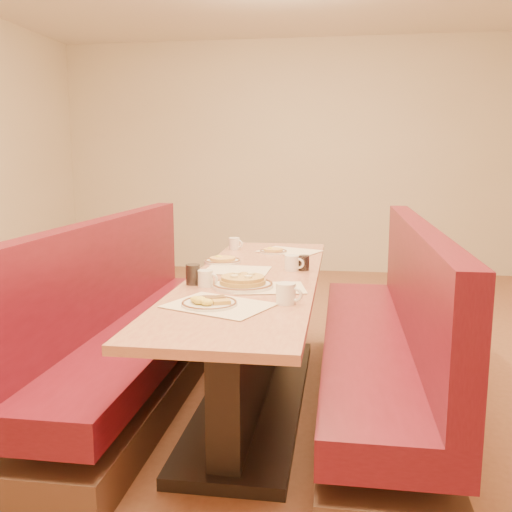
# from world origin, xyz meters

# --- Properties ---
(ground) EXTENTS (8.00, 8.00, 0.00)m
(ground) POSITION_xyz_m (0.00, 0.00, 0.00)
(ground) COLOR #9E6647
(ground) RESTS_ON ground
(room_envelope) EXTENTS (6.04, 8.04, 2.82)m
(room_envelope) POSITION_xyz_m (0.00, 0.00, 1.93)
(room_envelope) COLOR beige
(room_envelope) RESTS_ON ground
(diner_table) EXTENTS (0.70, 2.50, 0.75)m
(diner_table) POSITION_xyz_m (0.00, 0.00, 0.37)
(diner_table) COLOR black
(diner_table) RESTS_ON ground
(booth_left) EXTENTS (0.55, 2.50, 1.05)m
(booth_left) POSITION_xyz_m (-0.73, 0.00, 0.36)
(booth_left) COLOR #4C3326
(booth_left) RESTS_ON ground
(booth_right) EXTENTS (0.55, 2.50, 1.05)m
(booth_right) POSITION_xyz_m (0.73, 0.00, 0.36)
(booth_right) COLOR #4C3326
(booth_right) RESTS_ON ground
(placemat_near_left) EXTENTS (0.53, 0.47, 0.00)m
(placemat_near_left) POSITION_xyz_m (-0.06, -0.66, 0.75)
(placemat_near_left) COLOR #FFF5C7
(placemat_near_left) RESTS_ON diner_table
(placemat_near_right) EXTENTS (0.40, 0.33, 0.00)m
(placemat_near_right) POSITION_xyz_m (0.12, -0.29, 0.75)
(placemat_near_right) COLOR #FFF5C7
(placemat_near_right) RESTS_ON diner_table
(placemat_far_left) EXTENTS (0.38, 0.29, 0.00)m
(placemat_far_left) POSITION_xyz_m (-0.12, 0.14, 0.75)
(placemat_far_left) COLOR #FFF5C7
(placemat_far_left) RESTS_ON diner_table
(placemat_far_right) EXTENTS (0.48, 0.43, 0.00)m
(placemat_far_right) POSITION_xyz_m (0.12, 0.86, 0.75)
(placemat_far_right) COLOR #FFF5C7
(placemat_far_right) RESTS_ON diner_table
(pancake_plate) EXTENTS (0.31, 0.31, 0.07)m
(pancake_plate) POSITION_xyz_m (-0.01, -0.29, 0.77)
(pancake_plate) COLOR white
(pancake_plate) RESTS_ON diner_table
(eggs_plate) EXTENTS (0.25, 0.25, 0.05)m
(eggs_plate) POSITION_xyz_m (-0.10, -0.67, 0.76)
(eggs_plate) COLOR white
(eggs_plate) RESTS_ON diner_table
(extra_plate_mid) EXTENTS (0.19, 0.19, 0.04)m
(extra_plate_mid) POSITION_xyz_m (0.01, 0.80, 0.76)
(extra_plate_mid) COLOR white
(extra_plate_mid) RESTS_ON diner_table
(extra_plate_far) EXTENTS (0.23, 0.23, 0.05)m
(extra_plate_far) POSITION_xyz_m (-0.26, 0.37, 0.77)
(extra_plate_far) COLOR white
(extra_plate_far) RESTS_ON diner_table
(coffee_mug_a) EXTENTS (0.12, 0.09, 0.10)m
(coffee_mug_a) POSITION_xyz_m (0.24, -0.58, 0.80)
(coffee_mug_a) COLOR white
(coffee_mug_a) RESTS_ON diner_table
(coffee_mug_b) EXTENTS (0.11, 0.08, 0.08)m
(coffee_mug_b) POSITION_xyz_m (-0.20, -0.29, 0.79)
(coffee_mug_b) COLOR white
(coffee_mug_b) RESTS_ON diner_table
(coffee_mug_c) EXTENTS (0.12, 0.08, 0.09)m
(coffee_mug_c) POSITION_xyz_m (0.20, 0.19, 0.80)
(coffee_mug_c) COLOR white
(coffee_mug_c) RESTS_ON diner_table
(coffee_mug_d) EXTENTS (0.11, 0.08, 0.08)m
(coffee_mug_d) POSITION_xyz_m (-0.28, 0.90, 0.79)
(coffee_mug_d) COLOR white
(coffee_mug_d) RESTS_ON diner_table
(soda_tumbler_near) EXTENTS (0.08, 0.08, 0.11)m
(soda_tumbler_near) POSITION_xyz_m (-0.28, -0.25, 0.80)
(soda_tumbler_near) COLOR black
(soda_tumbler_near) RESTS_ON diner_table
(soda_tumbler_mid) EXTENTS (0.06, 0.06, 0.09)m
(soda_tumbler_mid) POSITION_xyz_m (0.26, 0.21, 0.79)
(soda_tumbler_mid) COLOR black
(soda_tumbler_mid) RESTS_ON diner_table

